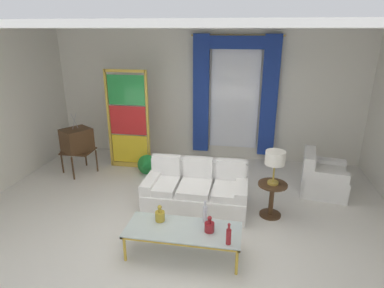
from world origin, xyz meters
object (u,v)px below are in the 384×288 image
Objects in this scene: coffee_table at (183,231)px; vintage_tv at (77,141)px; bottle_amber_squat at (209,226)px; bottle_blue_decanter at (229,236)px; armchair_white at (321,178)px; couch_white_long at (197,191)px; stained_glass_divider at (128,122)px; table_lamp_brass at (275,159)px; round_side_table at (272,197)px; bottle_ruby_flask at (205,213)px; bottle_crystal_tall at (160,215)px; peacock_figurine at (146,166)px.

vintage_tv is (-2.80, 2.31, 0.35)m from coffee_table.
coffee_table is 6.78× the size of bottle_amber_squat.
armchair_white is at bearing 57.38° from bottle_blue_decanter.
coffee_table is at bearing -88.55° from couch_white_long.
stained_glass_divider is at bearing 122.81° from coffee_table.
table_lamp_brass reaches higher than bottle_amber_squat.
table_lamp_brass is at bearing 54.31° from bottle_amber_squat.
stained_glass_divider is at bearing 153.04° from round_side_table.
bottle_blue_decanter is at bearing -51.06° from stained_glass_divider.
bottle_amber_squat is at bearing -129.51° from armchair_white.
bottle_amber_squat is 0.70× the size of bottle_ruby_flask.
stained_glass_divider is at bearing 118.48° from bottle_crystal_tall.
armchair_white is 1.63× the size of table_lamp_brass.
vintage_tv is 5.05m from armchair_white.
couch_white_long is 1.89× the size of armchair_white.
table_lamp_brass is (3.06, -1.55, -0.03)m from stained_glass_divider.
vintage_tv is (-2.44, 2.17, 0.23)m from bottle_crystal_tall.
bottle_ruby_flask reaches higher than coffee_table.
couch_white_long is 2.93× the size of peacock_figurine.
bottle_amber_squat is (0.73, -0.14, -0.01)m from bottle_crystal_tall.
vintage_tv reaches higher than table_lamp_brass.
armchair_white is (2.60, 2.13, -0.21)m from bottle_crystal_tall.
bottle_ruby_flask is at bearing 112.17° from bottle_amber_squat.
table_lamp_brass reaches higher than armchair_white.
bottle_ruby_flask is 3.34m from stained_glass_divider.
coffee_table is at bearing 161.04° from bottle_blue_decanter.
peacock_figurine is at bearing 118.78° from coffee_table.
bottle_crystal_tall reaches higher than bottle_amber_squat.
armchair_white is (2.23, 2.28, -0.09)m from coffee_table.
stained_glass_divider is 3.86× the size of table_lamp_brass.
bottle_amber_squat is 3.92m from vintage_tv.
couch_white_long is 2.46m from armchair_white.
bottle_ruby_flask is 2.71m from peacock_figurine.
armchair_white reaches higher than peacock_figurine.
bottle_amber_squat is 0.25× the size of armchair_white.
couch_white_long reaches higher than bottle_blue_decanter.
bottle_ruby_flask reaches higher than peacock_figurine.
bottle_blue_decanter is 1.23× the size of bottle_crystal_tall.
coffee_table is 5.23× the size of bottle_blue_decanter.
table_lamp_brass reaches higher than coffee_table.
bottle_crystal_tall is at bearing -140.59° from armchair_white.
bottle_ruby_flask reaches higher than bottle_crystal_tall.
bottle_blue_decanter reaches higher than round_side_table.
round_side_table is at bearing -3.57° from couch_white_long.
bottle_amber_squat is at bearing -67.83° from bottle_ruby_flask.
armchair_white is 3.55m from peacock_figurine.
vintage_tv reaches higher than round_side_table.
bottle_crystal_tall reaches higher than round_side_table.
couch_white_long is 1.70m from bottle_blue_decanter.
couch_white_long is 1.33m from coffee_table.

